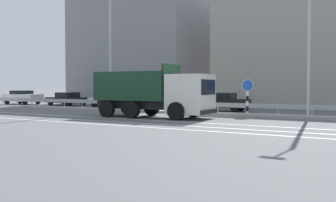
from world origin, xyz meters
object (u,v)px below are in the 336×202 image
street_lamp_1 (109,38)px  parked_car_0 (22,97)px  parked_car_1 (67,99)px  parked_car_4 (221,102)px  dump_truck (168,96)px  median_road_sign (247,97)px  street_lamp_2 (309,21)px  parked_car_3 (157,100)px  parked_car_2 (111,100)px

street_lamp_1 → parked_car_0: (-15.23, 4.27, -4.90)m
parked_car_1 → parked_car_4: parked_car_4 is taller
dump_truck → median_road_sign: size_ratio=3.24×
median_road_sign → street_lamp_2: street_lamp_2 is taller
parked_car_3 → parked_car_4: (5.71, 0.22, -0.01)m
dump_truck → parked_car_3: (-5.30, 7.24, -0.57)m
street_lamp_1 → parked_car_1: 11.01m
street_lamp_1 → parked_car_2: bearing=127.0°
street_lamp_2 → median_road_sign: bearing=177.1°
median_road_sign → parked_car_3: bearing=158.7°
dump_truck → street_lamp_1: size_ratio=0.75×
parked_car_0 → parked_car_4: 22.97m
dump_truck → median_road_sign: (3.77, 3.70, -0.06)m
parked_car_2 → dump_truck: bearing=50.7°
street_lamp_2 → parked_car_2: bearing=166.8°
parked_car_3 → parked_car_4: bearing=-86.4°
parked_car_4 → parked_car_1: bearing=86.1°
street_lamp_1 → parked_car_4: street_lamp_1 is taller
parked_car_1 → parked_car_4: (16.54, -0.34, 0.05)m
street_lamp_2 → parked_car_3: size_ratio=2.16×
median_road_sign → street_lamp_1: bearing=-178.7°
street_lamp_2 → parked_car_1: street_lamp_2 is taller
dump_truck → parked_car_3: 8.99m
parked_car_0 → parked_car_3: (17.27, -0.48, -0.02)m
street_lamp_2 → parked_car_1: 24.55m
parked_car_2 → parked_car_3: size_ratio=0.85×
street_lamp_1 → dump_truck: bearing=-25.2°
dump_truck → parked_car_1: bearing=-118.6°
dump_truck → parked_car_3: size_ratio=1.57×
dump_truck → parked_car_0: 23.85m
parked_car_1 → parked_car_3: (10.83, -0.56, 0.07)m
street_lamp_1 → parked_car_1: street_lamp_1 is taller
parked_car_2 → parked_car_3: 5.31m
median_road_sign → parked_car_0: size_ratio=0.53×
dump_truck → median_road_sign: 5.28m
street_lamp_2 → parked_car_0: (-30.06, 4.21, -5.01)m
dump_truck → parked_car_2: size_ratio=1.83×
street_lamp_2 → parked_car_4: size_ratio=2.44×
parked_car_1 → parked_car_2: bearing=-88.1°
median_road_sign → dump_truck: bearing=-135.5°
median_road_sign → parked_car_1: (-19.90, 4.10, -0.58)m
street_lamp_1 → street_lamp_2: size_ratio=0.97×
dump_truck → parked_car_2: 13.13m
parked_car_3 → parked_car_4: size_ratio=1.13×
dump_truck → parked_car_4: size_ratio=1.77×
dump_truck → parked_car_0: (-22.56, 7.72, -0.55)m
parked_car_0 → parked_car_2: parked_car_0 is taller
street_lamp_2 → parked_car_1: (-23.63, 4.30, -5.10)m
street_lamp_1 → parked_car_0: bearing=164.3°
street_lamp_1 → parked_car_1: size_ratio=2.39×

